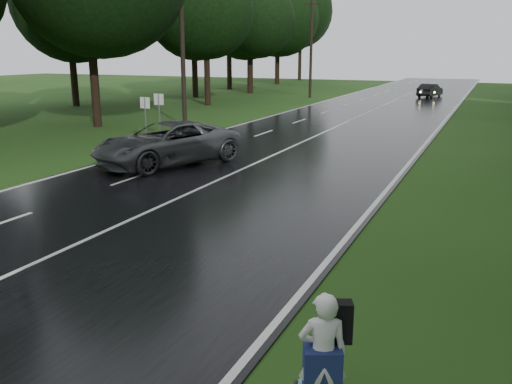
% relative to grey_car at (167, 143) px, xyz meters
% --- Properties ---
extents(ground, '(160.00, 160.00, 0.00)m').
position_rel_grey_car_xyz_m(ground, '(3.24, -10.63, -0.90)').
color(ground, '#224514').
rests_on(ground, ground).
extents(road, '(12.00, 140.00, 0.04)m').
position_rel_grey_car_xyz_m(road, '(3.24, 9.37, -0.88)').
color(road, black).
rests_on(road, ground).
extents(lane_center, '(0.12, 140.00, 0.01)m').
position_rel_grey_car_xyz_m(lane_center, '(3.24, 9.37, -0.85)').
color(lane_center, silver).
rests_on(lane_center, road).
extents(grey_car, '(4.98, 6.78, 1.71)m').
position_rel_grey_car_xyz_m(grey_car, '(0.00, 0.00, 0.00)').
color(grey_car, '#47494C').
rests_on(grey_car, road).
extents(far_car, '(2.22, 4.25, 1.33)m').
position_rel_grey_car_xyz_m(far_car, '(5.79, 39.04, -0.19)').
color(far_car, black).
rests_on(far_car, road).
extents(hitchhiker, '(0.73, 0.71, 1.70)m').
position_rel_grey_car_xyz_m(hitchhiker, '(10.43, -12.26, -0.11)').
color(hitchhiker, silver).
rests_on(hitchhiker, ground).
extents(utility_pole_mid, '(1.80, 0.28, 9.69)m').
position_rel_grey_car_xyz_m(utility_pole_mid, '(-5.26, 9.89, -0.90)').
color(utility_pole_mid, black).
rests_on(utility_pole_mid, ground).
extents(utility_pole_far, '(1.80, 0.28, 9.99)m').
position_rel_grey_car_xyz_m(utility_pole_far, '(-5.26, 33.82, -0.90)').
color(utility_pole_far, black).
rests_on(utility_pole_far, ground).
extents(road_sign_a, '(0.56, 0.10, 2.31)m').
position_rel_grey_car_xyz_m(road_sign_a, '(-3.96, 4.10, -0.90)').
color(road_sign_a, white).
rests_on(road_sign_a, ground).
extents(road_sign_b, '(0.58, 0.10, 2.40)m').
position_rel_grey_car_xyz_m(road_sign_b, '(-3.96, 5.31, -0.90)').
color(road_sign_b, white).
rests_on(road_sign_b, ground).
extents(tree_left_d, '(10.30, 10.30, 16.09)m').
position_rel_grey_car_xyz_m(tree_left_d, '(-10.38, 7.93, -0.90)').
color(tree_left_d, black).
rests_on(tree_left_d, ground).
extents(tree_left_e, '(9.18, 9.18, 14.34)m').
position_rel_grey_car_xyz_m(tree_left_e, '(-10.78, 22.56, -0.90)').
color(tree_left_e, black).
rests_on(tree_left_e, ground).
extents(tree_left_f, '(9.09, 9.09, 14.21)m').
position_rel_grey_car_xyz_m(tree_left_f, '(-13.19, 36.51, -0.90)').
color(tree_left_f, black).
rests_on(tree_left_f, ground).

